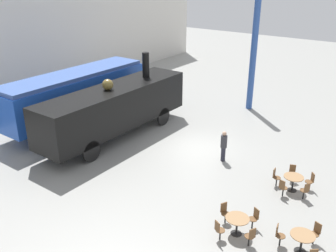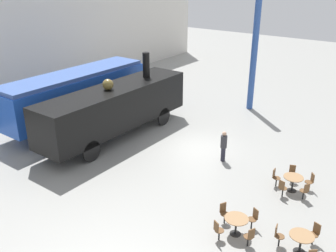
# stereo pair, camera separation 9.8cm
# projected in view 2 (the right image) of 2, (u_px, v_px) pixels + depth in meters

# --- Properties ---
(ground_plane) EXTENTS (80.00, 80.00, 0.00)m
(ground_plane) POSITION_uv_depth(u_px,v_px,m) (196.00, 148.00, 21.49)
(ground_plane) COLOR gray
(backdrop_wall) EXTENTS (44.00, 0.15, 9.00)m
(backdrop_wall) POSITION_uv_depth(u_px,v_px,m) (25.00, 41.00, 28.34)
(backdrop_wall) COLOR silver
(backdrop_wall) RESTS_ON ground_plane
(streamlined_locomotive) EXTENTS (12.41, 2.60, 3.42)m
(streamlined_locomotive) POSITION_uv_depth(u_px,v_px,m) (85.00, 89.00, 24.94)
(streamlined_locomotive) COLOR blue
(streamlined_locomotive) RESTS_ON ground_plane
(steam_locomotive) EXTENTS (10.51, 2.48, 4.70)m
(steam_locomotive) POSITION_uv_depth(u_px,v_px,m) (116.00, 106.00, 22.28)
(steam_locomotive) COLOR black
(steam_locomotive) RESTS_ON ground_plane
(cafe_table_near) EXTENTS (0.88, 0.88, 0.75)m
(cafe_table_near) POSITION_uv_depth(u_px,v_px,m) (301.00, 239.00, 13.39)
(cafe_table_near) COLOR black
(cafe_table_near) RESTS_ON ground_plane
(cafe_table_mid) EXTENTS (0.90, 0.90, 0.73)m
(cafe_table_mid) POSITION_uv_depth(u_px,v_px,m) (293.00, 180.00, 17.15)
(cafe_table_mid) COLOR black
(cafe_table_mid) RESTS_ON ground_plane
(cafe_table_far) EXTENTS (0.93, 0.93, 0.74)m
(cafe_table_far) POSITION_uv_depth(u_px,v_px,m) (236.00, 221.00, 14.31)
(cafe_table_far) COLOR black
(cafe_table_far) RESTS_ON ground_plane
(cafe_chair_1) EXTENTS (0.39, 0.37, 0.87)m
(cafe_chair_1) POSITION_uv_depth(u_px,v_px,m) (315.00, 232.00, 13.85)
(cafe_chair_1) COLOR black
(cafe_chair_1) RESTS_ON ground_plane
(cafe_chair_2) EXTENTS (0.36, 0.38, 0.87)m
(cafe_chair_2) POSITION_uv_depth(u_px,v_px,m) (278.00, 234.00, 13.75)
(cafe_chair_2) COLOR black
(cafe_chair_2) RESTS_ON ground_plane
(cafe_chair_3) EXTENTS (0.39, 0.40, 0.87)m
(cafe_chair_3) POSITION_uv_depth(u_px,v_px,m) (305.00, 190.00, 16.48)
(cafe_chair_3) COLOR black
(cafe_chair_3) RESTS_ON ground_plane
(cafe_chair_4) EXTENTS (0.40, 0.41, 0.87)m
(cafe_chair_4) POSITION_uv_depth(u_px,v_px,m) (310.00, 181.00, 17.23)
(cafe_chair_4) COLOR black
(cafe_chair_4) RESTS_ON ground_plane
(cafe_chair_5) EXTENTS (0.39, 0.38, 0.87)m
(cafe_chair_5) POSITION_uv_depth(u_px,v_px,m) (292.00, 172.00, 17.92)
(cafe_chair_5) COLOR black
(cafe_chair_5) RESTS_ON ground_plane
(cafe_chair_6) EXTENTS (0.36, 0.36, 0.87)m
(cafe_chair_6) POSITION_uv_depth(u_px,v_px,m) (275.00, 176.00, 17.59)
(cafe_chair_6) COLOR black
(cafe_chair_6) RESTS_ON ground_plane
(cafe_chair_7) EXTENTS (0.38, 0.36, 0.87)m
(cafe_chair_7) POSITION_uv_depth(u_px,v_px,m) (282.00, 187.00, 16.70)
(cafe_chair_7) COLOR black
(cafe_chair_7) RESTS_ON ground_plane
(cafe_chair_8) EXTENTS (0.39, 0.40, 0.87)m
(cafe_chair_8) POSITION_uv_depth(u_px,v_px,m) (224.00, 212.00, 15.04)
(cafe_chair_8) COLOR black
(cafe_chair_8) RESTS_ON ground_plane
(cafe_chair_9) EXTENTS (0.40, 0.39, 0.87)m
(cafe_chair_9) POSITION_uv_depth(u_px,v_px,m) (218.00, 229.00, 14.00)
(cafe_chair_9) COLOR black
(cafe_chair_9) RESTS_ON ground_plane
(cafe_chair_10) EXTENTS (0.39, 0.40, 0.87)m
(cafe_chair_10) POSITION_uv_depth(u_px,v_px,m) (250.00, 236.00, 13.65)
(cafe_chair_10) COLOR black
(cafe_chair_10) RESTS_ON ground_plane
(cafe_chair_11) EXTENTS (0.40, 0.39, 0.87)m
(cafe_chair_11) POSITION_uv_depth(u_px,v_px,m) (254.00, 217.00, 14.68)
(cafe_chair_11) COLOR black
(cafe_chair_11) RESTS_ON ground_plane
(visitor_person) EXTENTS (0.34, 0.34, 1.71)m
(visitor_person) POSITION_uv_depth(u_px,v_px,m) (224.00, 145.00, 19.74)
(visitor_person) COLOR #262633
(visitor_person) RESTS_ON ground_plane
(support_pillar) EXTENTS (0.44, 0.44, 8.00)m
(support_pillar) POSITION_uv_depth(u_px,v_px,m) (254.00, 54.00, 26.11)
(support_pillar) COLOR #2D519E
(support_pillar) RESTS_ON ground_plane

